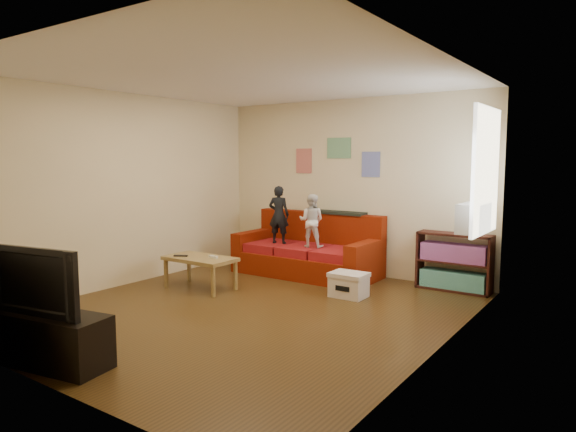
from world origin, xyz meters
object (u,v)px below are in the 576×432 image
Objects in this scene: sofa at (309,253)px; bookshelf at (454,265)px; tv_stand at (45,338)px; coffee_table at (200,262)px; television at (42,279)px; child_b at (311,221)px; child_a at (279,215)px; file_box at (349,285)px.

bookshelf is (2.16, 0.27, 0.02)m from sofa.
coffee_table is at bearing 95.53° from tv_stand.
television reaches higher than tv_stand.
child_b reaches higher than television.
sofa is 0.58m from child_b.
child_a is at bearing -158.79° from sofa.
bookshelf is (2.01, 0.44, -0.51)m from child_b.
television is (-1.14, -3.45, 0.59)m from file_box.
television is (0.74, -2.66, 0.37)m from coffee_table.
coffee_table is (-0.74, -1.62, 0.05)m from sofa.
file_box is at bearing 61.22° from television.
child_b is 0.78× the size of television.
bookshelf is 1.51m from file_box.
sofa is 4.76× the size of file_box.
file_box is 3.68m from television.
child_a is 2.70m from bookshelf.
tv_stand reaches higher than coffee_table.
sofa is 2.17m from bookshelf.
television is at bearing -108.37° from file_box.
coffee_table is 2.79m from television.
coffee_table is 2.05m from file_box.
bookshelf is 2.12× the size of file_box.
file_box is 0.45× the size of television.
child_a is 4.14m from television.
sofa is at bearing -172.97° from bookshelf.
coffee_table is at bearing 95.11° from television.
sofa reaches higher than tv_stand.
coffee_table is (-0.29, -1.45, -0.54)m from child_a.
television is (0.45, -4.11, -0.16)m from child_a.
child_b reaches higher than bookshelf.
bookshelf is at bearing 54.19° from television.
file_box is at bearing -132.61° from bookshelf.
bookshelf is 0.96× the size of television.
sofa is 2.77× the size of child_b.
child_a is 0.88× the size of television.
sofa is 2.25× the size of coffee_table.
tv_stand is at bearing 80.67° from child_a.
bookshelf reaches higher than coffee_table.
child_b is at bearing 164.46° from child_a.
child_a is (-0.45, -0.18, 0.59)m from sofa.
child_a is 1.57m from coffee_table.
sofa is 2.45× the size of child_a.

